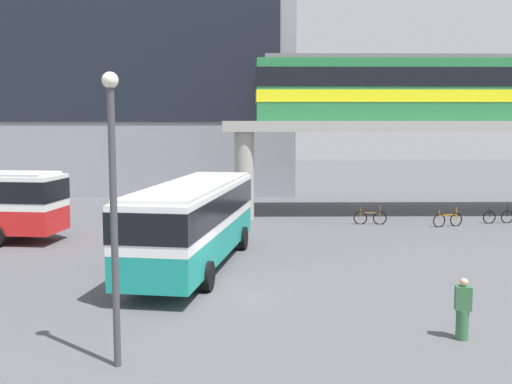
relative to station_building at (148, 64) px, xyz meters
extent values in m
plane|color=#515156|center=(6.93, -21.85, -10.27)|extent=(120.00, 120.00, 0.00)
cube|color=gray|center=(0.00, 0.03, 0.00)|extent=(23.33, 12.92, 20.54)
cube|color=black|center=(0.00, -6.48, 1.02)|extent=(21.00, 0.10, 11.50)
cube|color=#9E9B93|center=(21.22, -14.43, -5.00)|extent=(28.99, 6.16, 0.60)
cylinder|color=#9E9B93|center=(7.92, -16.71, -7.79)|extent=(1.10, 1.10, 4.97)
cylinder|color=#9E9B93|center=(7.92, -12.15, -7.79)|extent=(1.10, 1.10, 4.97)
cube|color=#26723F|center=(20.58, -14.43, -2.90)|extent=(23.86, 2.90, 3.60)
cube|color=yellow|center=(20.58, -14.43, -3.26)|extent=(23.92, 2.96, 0.70)
cube|color=black|center=(20.58, -14.43, -2.18)|extent=(23.92, 2.96, 1.10)
cube|color=slate|center=(20.58, -14.43, -0.98)|extent=(22.91, 2.61, 0.24)
cube|color=teal|center=(6.06, -28.25, -9.22)|extent=(4.34, 11.27, 1.10)
cube|color=white|center=(6.06, -28.25, -7.92)|extent=(4.34, 11.27, 1.50)
cube|color=black|center=(6.06, -28.25, -7.85)|extent=(4.38, 11.31, 0.96)
cube|color=silver|center=(6.06, -28.25, -7.11)|extent=(4.12, 10.70, 0.12)
cylinder|color=black|center=(5.43, -24.57, -9.77)|extent=(0.45, 1.03, 1.00)
cylinder|color=black|center=(7.89, -25.00, -9.77)|extent=(0.45, 1.03, 1.00)
cylinder|color=black|center=(4.31, -31.07, -9.77)|extent=(0.45, 1.03, 1.00)
cylinder|color=black|center=(6.77, -31.50, -9.77)|extent=(0.45, 1.03, 1.00)
cylinder|color=black|center=(-2.76, -21.83, -9.77)|extent=(1.03, 0.42, 1.00)
torus|color=black|center=(19.20, -19.19, -9.93)|extent=(0.73, 0.27, 0.74)
torus|color=black|center=(18.19, -19.50, -9.93)|extent=(0.73, 0.27, 0.74)
cylinder|color=orange|center=(18.70, -19.35, -9.65)|extent=(1.02, 0.35, 0.05)
cylinder|color=orange|center=(18.19, -19.50, -9.63)|extent=(0.04, 0.04, 0.55)
cylinder|color=orange|center=(19.20, -19.19, -9.58)|extent=(0.04, 0.04, 0.65)
torus|color=black|center=(15.26, -18.58, -9.93)|extent=(0.74, 0.11, 0.74)
torus|color=black|center=(14.21, -18.51, -9.93)|extent=(0.74, 0.11, 0.74)
cylinder|color=#996626|center=(14.74, -18.54, -9.65)|extent=(1.05, 0.12, 0.05)
cylinder|color=#996626|center=(14.21, -18.51, -9.63)|extent=(0.04, 0.04, 0.55)
cylinder|color=#996626|center=(15.26, -18.58, -9.58)|extent=(0.04, 0.04, 0.65)
torus|color=black|center=(22.34, -18.26, -9.93)|extent=(0.74, 0.15, 0.74)
torus|color=black|center=(21.30, -18.38, -9.93)|extent=(0.74, 0.15, 0.74)
cylinder|color=black|center=(21.82, -18.32, -9.65)|extent=(1.05, 0.18, 0.05)
cylinder|color=black|center=(21.30, -18.38, -9.63)|extent=(0.04, 0.04, 0.55)
cylinder|color=black|center=(22.34, -18.26, -9.58)|extent=(0.04, 0.04, 0.65)
cylinder|color=#33663F|center=(13.51, -36.05, -9.89)|extent=(0.32, 0.32, 0.77)
cube|color=#33663F|center=(13.51, -36.05, -9.19)|extent=(0.44, 0.32, 0.61)
sphere|color=tan|center=(13.51, -36.05, -8.78)|extent=(0.21, 0.21, 0.21)
cylinder|color=#3F3F44|center=(5.11, -37.61, -7.15)|extent=(0.16, 0.16, 6.24)
sphere|color=silver|center=(5.11, -37.61, -3.88)|extent=(0.36, 0.36, 0.36)
camera|label=1|loc=(8.02, -50.86, -4.79)|focal=42.57mm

